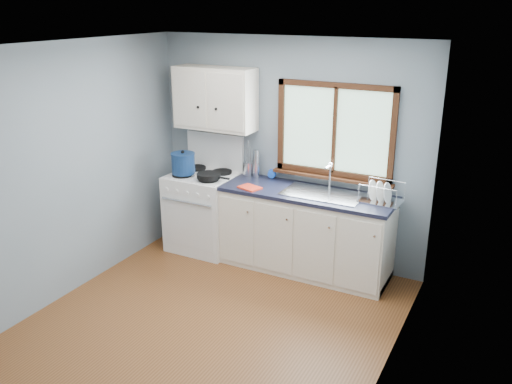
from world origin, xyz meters
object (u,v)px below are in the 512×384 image
at_px(skillet, 209,176).
at_px(stockpot, 183,163).
at_px(gas_range, 204,209).
at_px(sink, 323,200).
at_px(utensil_crock, 248,169).
at_px(base_cabinets, 305,235).
at_px(thermos, 256,164).
at_px(dish_rack, 381,196).

height_order(skillet, stockpot, stockpot).
relative_size(skillet, stockpot, 1.37).
xyz_separation_m(gas_range, stockpot, (-0.17, -0.14, 0.59)).
height_order(gas_range, sink, gas_range).
xyz_separation_m(stockpot, utensil_crock, (0.65, 0.37, -0.08)).
bearing_deg(sink, base_cabinets, 179.87).
bearing_deg(thermos, gas_range, -161.15).
xyz_separation_m(sink, utensil_crock, (-1.00, 0.21, 0.15)).
bearing_deg(sink, skillet, -171.93).
bearing_deg(skillet, dish_rack, 6.84).
relative_size(gas_range, skillet, 3.37).
xyz_separation_m(base_cabinets, skillet, (-1.11, -0.18, 0.58)).
distance_m(gas_range, thermos, 0.87).
bearing_deg(thermos, base_cabinets, -14.74).
height_order(sink, dish_rack, sink).
bearing_deg(gas_range, skillet, -40.65).
xyz_separation_m(gas_range, dish_rack, (2.08, 0.08, 0.48)).
height_order(utensil_crock, dish_rack, utensil_crock).
relative_size(thermos, dish_rack, 0.77).
relative_size(base_cabinets, stockpot, 6.26).
bearing_deg(stockpot, gas_range, 40.85).
distance_m(base_cabinets, utensil_crock, 1.04).
height_order(base_cabinets, dish_rack, dish_rack).
height_order(thermos, dish_rack, thermos).
xyz_separation_m(skillet, utensil_crock, (0.29, 0.40, 0.02)).
bearing_deg(thermos, utensil_crock, 167.04).
height_order(base_cabinets, thermos, thermos).
xyz_separation_m(stockpot, thermos, (0.76, 0.35, 0.00)).
bearing_deg(dish_rack, stockpot, -170.40).
distance_m(gas_range, dish_rack, 2.14).
bearing_deg(dish_rack, base_cabinets, -171.67).
distance_m(skillet, thermos, 0.56).
bearing_deg(gas_range, stockpot, -139.15).
relative_size(base_cabinets, dish_rack, 4.36).
height_order(sink, stockpot, stockpot).
distance_m(sink, utensil_crock, 1.03).
xyz_separation_m(base_cabinets, stockpot, (-1.47, -0.16, 0.67)).
height_order(gas_range, utensil_crock, gas_range).
distance_m(stockpot, dish_rack, 2.26).
bearing_deg(base_cabinets, sink, -0.13).
relative_size(base_cabinets, sink, 2.20).
distance_m(base_cabinets, sink, 0.48).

